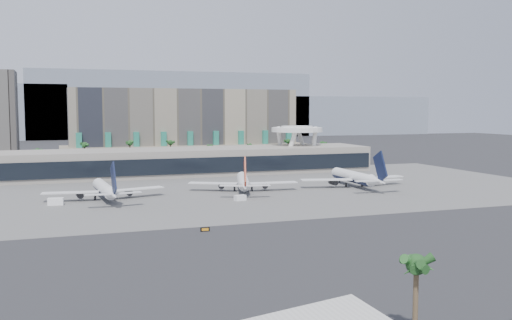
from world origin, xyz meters
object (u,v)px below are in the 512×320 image
object	(u,v)px
airliner_left	(105,189)
airliner_centre	(243,182)
airliner_right	(355,177)
taxiway_sign	(205,229)
service_vehicle_b	(240,198)
service_vehicle_a	(56,202)

from	to	relation	value
airliner_left	airliner_centre	xyz separation A→B (m)	(50.02, 3.74, 0.01)
airliner_right	taxiway_sign	bearing A→B (deg)	-140.12
airliner_centre	service_vehicle_b	distance (m)	21.97
airliner_left	service_vehicle_b	distance (m)	45.55
service_vehicle_a	taxiway_sign	distance (m)	64.23
airliner_centre	service_vehicle_b	bearing A→B (deg)	-94.75
taxiway_sign	service_vehicle_b	bearing A→B (deg)	64.84
airliner_left	airliner_right	bearing A→B (deg)	-3.93
airliner_centre	service_vehicle_a	distance (m)	66.51
airliner_left	airliner_centre	world-z (taller)	airliner_centre
airliner_right	service_vehicle_a	size ratio (longest dim) A/B	9.58
service_vehicle_a	airliner_right	bearing A→B (deg)	10.02
airliner_left	airliner_right	distance (m)	94.99
airliner_right	taxiway_sign	xyz separation A→B (m)	(-75.48, -59.75, -3.42)
airliner_left	airliner_right	world-z (taller)	airliner_right
airliner_right	airliner_centre	bearing A→B (deg)	177.18
airliner_centre	airliner_right	xyz separation A→B (m)	(44.97, -3.41, 0.29)
airliner_left	service_vehicle_a	xyz separation A→B (m)	(-15.76, -5.75, -2.50)
airliner_centre	service_vehicle_b	world-z (taller)	airliner_centre
service_vehicle_a	service_vehicle_b	world-z (taller)	service_vehicle_a
airliner_centre	service_vehicle_a	size ratio (longest dim) A/B	8.66
airliner_left	airliner_right	xyz separation A→B (m)	(94.99, 0.33, 0.30)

